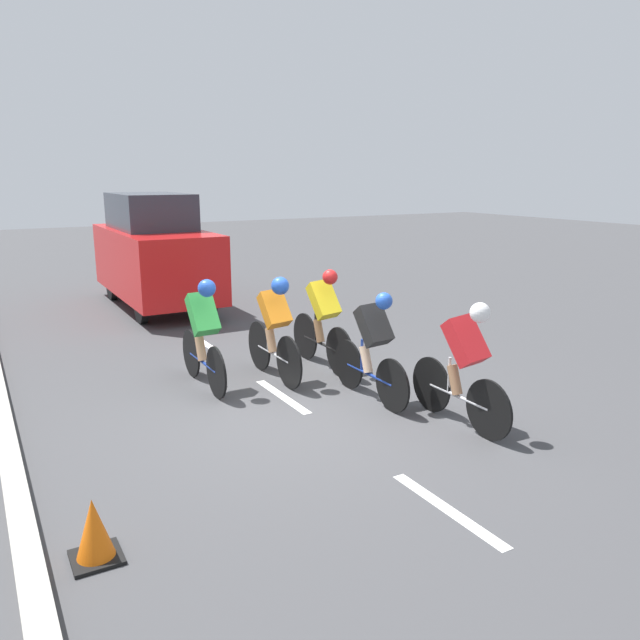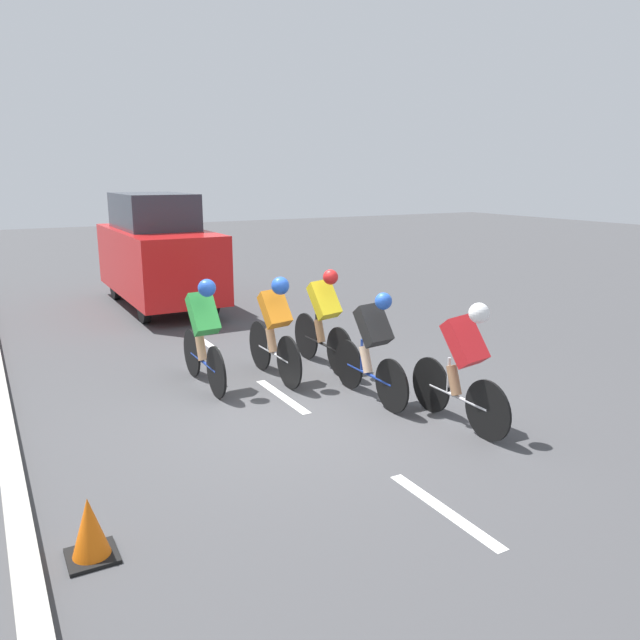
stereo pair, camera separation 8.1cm
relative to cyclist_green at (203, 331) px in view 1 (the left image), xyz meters
name	(u,v)px [view 1 (the left image)]	position (x,y,z in m)	size (l,w,h in m)	color
ground_plane	(303,411)	(-0.75, 1.36, -0.80)	(60.00, 60.00, 0.00)	#424244
lane_stripe_near	(447,509)	(-0.75, 3.99, -0.80)	(0.12, 1.40, 0.01)	white
lane_stripe_mid	(282,396)	(-0.75, 0.79, -0.80)	(0.12, 1.40, 0.01)	white
lane_stripe_far	(200,340)	(-0.75, -2.41, -0.80)	(0.12, 1.40, 0.01)	white
curb	(7,443)	(2.45, 0.79, -0.73)	(0.20, 24.65, 0.14)	#A8A399
cyclist_green	(203,331)	(0.00, 0.00, 0.00)	(0.34, 1.68, 1.52)	black
cyclist_black	(373,344)	(-1.67, 1.49, -0.05)	(0.35, 1.65, 1.44)	black
cyclist_red	(464,361)	(-2.08, 2.68, -0.02)	(0.37, 1.63, 1.49)	black
cyclist_orange	(275,325)	(-0.96, 0.16, -0.01)	(0.36, 1.68, 1.49)	black
cyclist_yellow	(323,317)	(-1.80, 0.02, -0.02)	(0.37, 1.74, 1.51)	black
support_car	(154,252)	(-0.88, -5.58, 0.39)	(1.70, 4.34, 2.41)	black
traffic_cone	(94,531)	(2.00, 3.25, -0.56)	(0.36, 0.36, 0.49)	black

